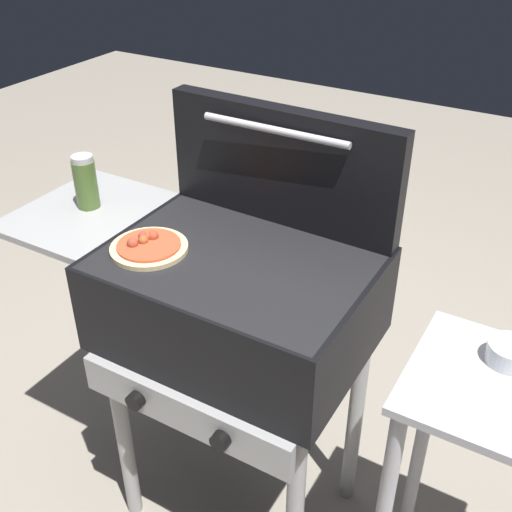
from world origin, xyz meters
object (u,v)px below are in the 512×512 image
grill (233,305)px  pizza_pepperoni (148,246)px  sauce_jar (86,182)px  topping_bowl_near (510,354)px  prep_table (495,468)px

grill → pizza_pepperoni: 0.25m
grill → sauce_jar: (-0.47, 0.02, 0.22)m
grill → topping_bowl_near: grill is taller
grill → prep_table: (0.67, 0.00, -0.19)m
grill → sauce_jar: sauce_jar is taller
grill → topping_bowl_near: (0.64, 0.08, 0.06)m
grill → pizza_pepperoni: pizza_pepperoni is taller
prep_table → pizza_pepperoni: bearing=-174.8°
pizza_pepperoni → topping_bowl_near: pizza_pepperoni is taller
pizza_pepperoni → sauce_jar: sauce_jar is taller
topping_bowl_near → sauce_jar: bearing=-176.7°
sauce_jar → grill: bearing=-2.6°
pizza_pepperoni → prep_table: pizza_pepperoni is taller
grill → prep_table: bearing=0.4°
prep_table → topping_bowl_near: topping_bowl_near is taller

